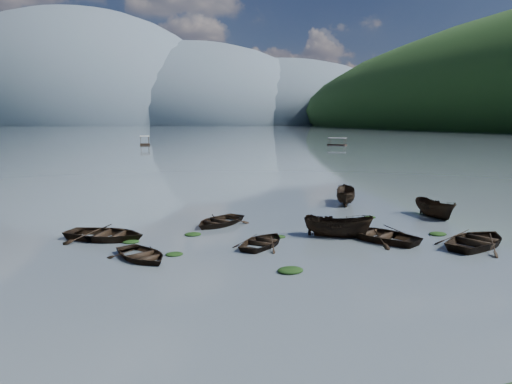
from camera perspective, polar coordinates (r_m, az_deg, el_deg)
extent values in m
plane|color=#515C65|center=(23.31, 8.84, -9.26)|extent=(2400.00, 2400.00, 0.00)
ellipsoid|color=#475666|center=(921.27, -20.45, 7.90)|extent=(520.00, 520.00, 340.00)
ellipsoid|color=#475666|center=(932.02, -7.96, 8.37)|extent=(520.00, 520.00, 260.00)
ellipsoid|color=#475666|center=(977.24, 2.62, 8.47)|extent=(520.00, 520.00, 220.00)
imported|color=black|center=(25.10, -14.09, -8.10)|extent=(4.22, 4.78, 0.82)
imported|color=black|center=(26.92, 0.93, -6.66)|extent=(4.77, 4.78, 0.82)
imported|color=black|center=(29.21, 10.16, -5.56)|extent=(4.48, 3.68, 1.66)
imported|color=black|center=(29.17, 15.14, -5.75)|extent=(5.40, 6.07, 1.04)
imported|color=black|center=(29.77, 25.94, -6.06)|extent=(6.17, 5.43, 1.06)
imported|color=black|center=(37.08, 21.43, -2.96)|extent=(1.73, 4.26, 1.63)
imported|color=black|center=(29.69, -18.31, -5.64)|extent=(6.24, 5.73, 1.06)
imported|color=black|center=(32.18, -4.67, -4.10)|extent=(5.46, 5.29, 0.92)
imported|color=black|center=(40.83, 11.07, -1.46)|extent=(3.47, 4.62, 1.68)
ellipsoid|color=black|center=(25.41, -10.18, -7.76)|extent=(0.96, 0.79, 0.21)
ellipsoid|color=black|center=(28.70, 2.90, -5.69)|extent=(0.86, 0.69, 0.19)
ellipsoid|color=black|center=(22.42, 4.31, -9.92)|extent=(1.29, 1.03, 0.28)
ellipsoid|color=black|center=(30.19, 13.00, -5.17)|extent=(0.86, 0.73, 0.19)
ellipsoid|color=black|center=(31.52, 21.77, -5.00)|extent=(1.15, 0.91, 0.24)
ellipsoid|color=black|center=(28.50, -15.37, -6.10)|extent=(1.00, 0.81, 0.21)
ellipsoid|color=black|center=(29.51, -7.90, -5.35)|extent=(1.07, 0.89, 0.22)
ellipsoid|color=black|center=(35.36, 14.04, -3.16)|extent=(0.94, 0.75, 0.21)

